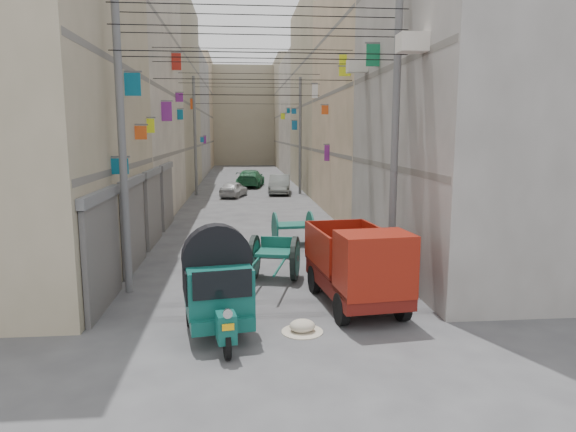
{
  "coord_description": "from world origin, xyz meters",
  "views": [
    {
      "loc": [
        -0.58,
        -7.67,
        4.22
      ],
      "look_at": [
        0.74,
        6.5,
        1.92
      ],
      "focal_mm": 32.0,
      "sensor_mm": 36.0,
      "label": 1
    }
  ],
  "objects": [
    {
      "name": "utility_poles",
      "position": [
        0.0,
        17.0,
        4.0
      ],
      "size": [
        7.4,
        22.2,
        8.0
      ],
      "color": "slate",
      "rests_on": "ground"
    },
    {
      "name": "feed_sack",
      "position": [
        0.7,
        2.74,
        0.14
      ],
      "size": [
        0.56,
        0.45,
        0.28
      ],
      "primitive_type": "ellipsoid",
      "color": "beige",
      "rests_on": "ground"
    },
    {
      "name": "shutters_left",
      "position": [
        -3.92,
        10.38,
        1.49
      ],
      "size": [
        0.18,
        14.4,
        2.88
      ],
      "color": "#505055",
      "rests_on": "ground"
    },
    {
      "name": "building_row_left",
      "position": [
        -8.0,
        34.13,
        6.46
      ],
      "size": [
        8.0,
        62.0,
        14.0
      ],
      "color": "tan",
      "rests_on": "ground"
    },
    {
      "name": "signboards",
      "position": [
        -0.01,
        21.66,
        3.43
      ],
      "size": [
        8.22,
        40.52,
        5.67
      ],
      "color": "#176BA3",
      "rests_on": "ground"
    },
    {
      "name": "ac_units",
      "position": [
        3.65,
        7.67,
        7.43
      ],
      "size": [
        0.7,
        6.55,
        3.35
      ],
      "color": "silver",
      "rests_on": "ground"
    },
    {
      "name": "auto_rickshaw",
      "position": [
        -1.09,
        2.83,
        1.06
      ],
      "size": [
        1.74,
        2.63,
        1.8
      ],
      "rotation": [
        0.0,
        0.0,
        0.17
      ],
      "color": "black",
      "rests_on": "ground"
    },
    {
      "name": "tonga_cart",
      "position": [
        0.38,
        6.8,
        0.68
      ],
      "size": [
        1.73,
        3.04,
        1.3
      ],
      "rotation": [
        0.0,
        0.0,
        -0.24
      ],
      "color": "black",
      "rests_on": "ground"
    },
    {
      "name": "second_cart",
      "position": [
        1.39,
        11.52,
        0.68
      ],
      "size": [
        1.56,
        1.41,
        1.27
      ],
      "rotation": [
        0.0,
        0.0,
        0.1
      ],
      "color": "#135648",
      "rests_on": "ground"
    },
    {
      "name": "distant_car_white",
      "position": [
        -1.03,
        26.64,
        0.53
      ],
      "size": [
        2.09,
        3.34,
        1.06
      ],
      "primitive_type": "imported",
      "rotation": [
        0.0,
        0.0,
        2.85
      ],
      "color": "#B4B4B4",
      "rests_on": "ground"
    },
    {
      "name": "overhead_cables",
      "position": [
        0.0,
        14.4,
        6.77
      ],
      "size": [
        7.4,
        22.52,
        1.12
      ],
      "color": "black",
      "rests_on": "ground"
    },
    {
      "name": "horse",
      "position": [
        2.12,
        7.0,
        0.78
      ],
      "size": [
        1.26,
        1.98,
        1.55
      ],
      "primitive_type": "imported",
      "rotation": [
        0.0,
        0.0,
        3.39
      ],
      "color": "brown",
      "rests_on": "ground"
    },
    {
      "name": "mini_truck",
      "position": [
        2.25,
        3.93,
        0.99
      ],
      "size": [
        2.02,
        3.83,
        2.07
      ],
      "rotation": [
        0.0,
        0.0,
        0.11
      ],
      "color": "black",
      "rests_on": "ground"
    },
    {
      "name": "end_cap_building",
      "position": [
        0.0,
        66.0,
        6.5
      ],
      "size": [
        22.0,
        10.0,
        13.0
      ],
      "primitive_type": "cube",
      "color": "gray",
      "rests_on": "ground"
    },
    {
      "name": "distant_car_grey",
      "position": [
        2.18,
        28.27,
        0.66
      ],
      "size": [
        1.83,
        4.16,
        1.33
      ],
      "primitive_type": "imported",
      "rotation": [
        0.0,
        0.0,
        -0.11
      ],
      "color": "#5A5F5C",
      "rests_on": "ground"
    },
    {
      "name": "building_row_right",
      "position": [
        8.0,
        34.13,
        6.46
      ],
      "size": [
        8.0,
        62.0,
        14.0
      ],
      "color": "#A29C97",
      "rests_on": "ground"
    },
    {
      "name": "distant_car_green",
      "position": [
        0.24,
        33.39,
        0.67
      ],
      "size": [
        2.56,
        4.85,
        1.34
      ],
      "primitive_type": "imported",
      "rotation": [
        0.0,
        0.0,
        2.99
      ],
      "color": "#23663C",
      "rests_on": "ground"
    },
    {
      "name": "ground",
      "position": [
        0.0,
        0.0,
        0.0
      ],
      "size": [
        140.0,
        140.0,
        0.0
      ],
      "primitive_type": "plane",
      "color": "#404042",
      "rests_on": "ground"
    }
  ]
}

